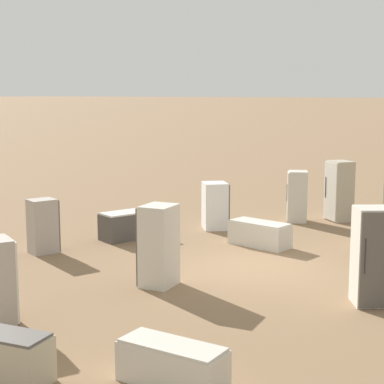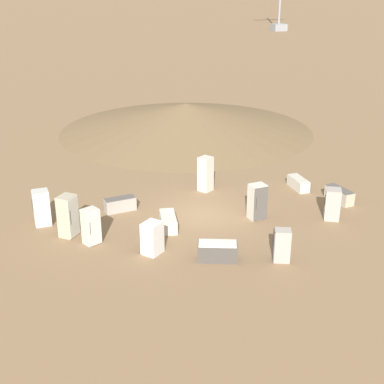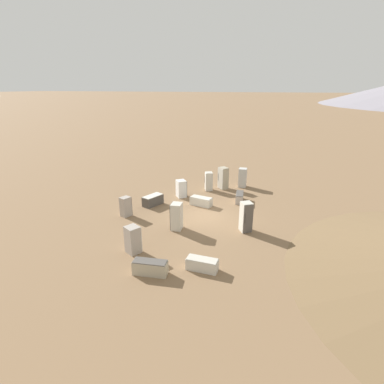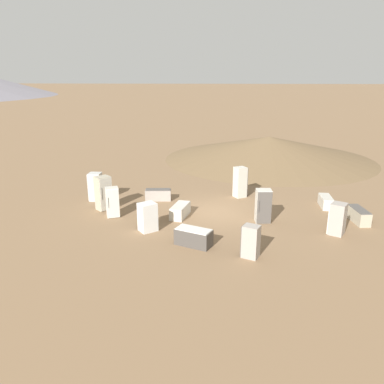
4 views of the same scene
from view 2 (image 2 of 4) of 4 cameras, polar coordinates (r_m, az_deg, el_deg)
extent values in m
plane|color=#846647|center=(26.28, 0.83, -2.54)|extent=(1000.00, 1000.00, 0.00)
cone|color=brown|center=(40.74, -0.62, 8.01)|extent=(19.08, 19.08, 2.06)
cube|color=gray|center=(120.14, 9.22, 16.96)|extent=(2.83, 2.83, 1.42)
cube|color=beige|center=(25.87, 6.96, -1.01)|extent=(0.83, 0.72, 1.75)
cube|color=#56514C|center=(25.61, 7.35, -1.28)|extent=(0.73, 0.13, 1.68)
cylinder|color=#2D2D2D|center=(25.42, 6.88, -1.23)|extent=(0.02, 0.02, 0.61)
cube|color=#A89E93|center=(22.29, 9.60, -5.64)|extent=(0.81, 0.76, 1.40)
cube|color=#56514C|center=(22.26, 8.70, -5.62)|extent=(0.23, 0.51, 1.34)
cylinder|color=#2D2D2D|center=(22.39, 8.60, -5.23)|extent=(0.02, 0.02, 0.49)
cube|color=silver|center=(26.00, -15.72, -1.63)|extent=(0.75, 0.72, 1.72)
cube|color=#BCB7AD|center=(25.98, -16.54, -1.74)|extent=(0.07, 0.66, 1.65)
cylinder|color=#2D2D2D|center=(26.16, -16.67, -1.38)|extent=(0.02, 0.02, 0.60)
cube|color=#4C4742|center=(22.22, 2.73, -6.39)|extent=(1.78, 1.26, 0.74)
cube|color=silver|center=(22.04, 2.75, -5.50)|extent=(1.71, 1.21, 0.04)
cube|color=#A89E93|center=(26.51, 14.80, -1.27)|extent=(0.92, 0.94, 1.54)
cube|color=silver|center=(26.48, 14.06, -1.22)|extent=(0.36, 0.63, 1.48)
cylinder|color=#2D2D2D|center=(26.68, 13.98, -0.86)|extent=(0.02, 0.02, 0.54)
cube|color=#A89E93|center=(26.93, -7.67, -1.35)|extent=(1.61, 0.76, 0.66)
cube|color=#56514C|center=(26.79, -7.71, -0.66)|extent=(1.55, 0.73, 0.04)
cube|color=beige|center=(29.01, 1.45, 1.93)|extent=(0.91, 0.90, 1.91)
cube|color=#56514C|center=(29.27, 1.88, 2.12)|extent=(0.37, 0.54, 1.84)
cylinder|color=#2D2D2D|center=(29.14, 2.27, 2.22)|extent=(0.02, 0.02, 0.67)
cube|color=beige|center=(24.93, -2.55, -3.20)|extent=(0.96, 1.75, 0.62)
cube|color=beige|center=(24.79, -2.57, -2.51)|extent=(0.92, 1.68, 0.04)
cube|color=beige|center=(23.74, -10.74, -3.61)|extent=(0.85, 0.80, 1.63)
cube|color=silver|center=(23.51, -10.34, -3.85)|extent=(0.60, 0.30, 1.56)
cylinder|color=#2D2D2D|center=(23.34, -10.80, -3.86)|extent=(0.02, 0.02, 0.57)
cube|color=white|center=(22.62, -4.26, -4.91)|extent=(1.05, 1.04, 1.41)
cube|color=#56514C|center=(22.82, -5.01, -4.69)|extent=(0.61, 0.53, 1.36)
cylinder|color=#2D2D2D|center=(23.00, -4.67, -4.25)|extent=(0.02, 0.02, 0.49)
cube|color=beige|center=(30.07, 11.27, 0.89)|extent=(0.61, 1.57, 0.58)
cube|color=beige|center=(29.97, 11.31, 1.44)|extent=(0.59, 1.51, 0.04)
cube|color=#B2A88E|center=(24.58, -13.13, -2.50)|extent=(0.99, 1.00, 1.93)
cube|color=beige|center=(24.40, -12.50, -2.63)|extent=(0.52, 0.60, 1.85)
cylinder|color=#2D2D2D|center=(24.14, -12.83, -2.69)|extent=(0.02, 0.02, 0.68)
cube|color=#B2A88E|center=(28.84, 15.43, -0.34)|extent=(0.83, 1.75, 0.68)
cube|color=#56514C|center=(28.70, 15.50, 0.32)|extent=(0.80, 1.68, 0.04)
camera|label=1|loc=(36.60, 18.07, 10.23)|focal=60.00mm
camera|label=3|loc=(38.50, 26.36, 16.46)|focal=28.00mm
camera|label=4|loc=(9.97, 48.64, -8.24)|focal=35.00mm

